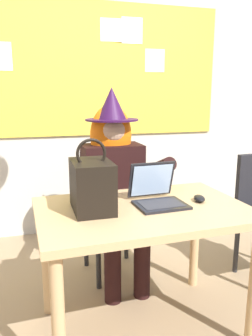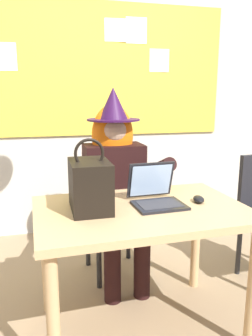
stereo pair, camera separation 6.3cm
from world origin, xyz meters
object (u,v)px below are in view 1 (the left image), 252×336
Objects in this scene: chair_at_desk at (110,205)px; laptop at (157,195)px; handbag at (92,185)px; person_costumed at (115,173)px; computer_mouse at (199,198)px; desk_main at (143,226)px.

laptop is (0.11, -0.69, 0.27)m from chair_at_desk.
handbag reaches higher than laptop.
computer_mouse is (0.35, -0.60, -0.03)m from person_costumed.
person_costumed is 0.63m from handbag.
person_costumed reaches higher than computer_mouse.
desk_main is 0.74m from chair_at_desk.
person_costumed reaches higher than handbag.
laptop is 0.38m from handbag.
chair_at_desk is 0.84m from computer_mouse.
person_costumed is at bearing 65.25° from handbag.
computer_mouse is at bearing -10.70° from laptop.
person_costumed reaches higher than laptop.
laptop is (0.10, 0.04, 0.15)m from desk_main.
person_costumed is at bearing 134.92° from computer_mouse.
handbag reaches higher than chair_at_desk.
computer_mouse is 0.62m from handbag.
desk_main is 1.27× the size of chair_at_desk.
person_costumed is (-0.01, 0.61, 0.16)m from desk_main.
laptop is 0.77× the size of handbag.
desk_main is 11.07× the size of computer_mouse.
chair_at_desk is 2.40× the size of handbag.
computer_mouse is at bearing 29.36° from person_costumed.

